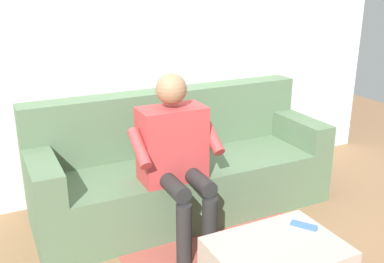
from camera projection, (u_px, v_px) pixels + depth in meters
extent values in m
plane|color=#846042|center=(231.00, 257.00, 2.88)|extent=(8.00, 8.00, 0.00)
cube|color=silver|center=(152.00, 28.00, 3.53)|extent=(4.52, 0.06, 2.70)
cube|color=#516B4C|center=(190.00, 191.00, 3.32)|extent=(1.87, 0.56, 0.42)
cube|color=#516B4C|center=(170.00, 145.00, 3.56)|extent=(2.24, 0.20, 0.91)
cube|color=#516B4C|center=(300.00, 155.00, 3.71)|extent=(0.19, 0.56, 0.63)
cube|color=#516B4C|center=(47.00, 207.00, 2.85)|extent=(0.19, 0.56, 0.63)
cube|color=#B23838|center=(172.00, 144.00, 2.94)|extent=(0.44, 0.25, 0.51)
sphere|color=#936B4C|center=(171.00, 89.00, 2.82)|extent=(0.20, 0.20, 0.20)
cylinder|color=black|center=(197.00, 179.00, 2.89)|extent=(0.11, 0.37, 0.11)
cylinder|color=black|center=(171.00, 184.00, 2.81)|extent=(0.11, 0.37, 0.11)
cylinder|color=black|center=(210.00, 228.00, 2.82)|extent=(0.10, 0.10, 0.42)
cylinder|color=black|center=(184.00, 235.00, 2.74)|extent=(0.10, 0.10, 0.42)
cylinder|color=#B23838|center=(212.00, 136.00, 2.97)|extent=(0.08, 0.27, 0.22)
cylinder|color=#B23838|center=(139.00, 148.00, 2.76)|extent=(0.08, 0.27, 0.22)
cube|color=#3860B7|center=(304.00, 225.00, 2.53)|extent=(0.12, 0.15, 0.02)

